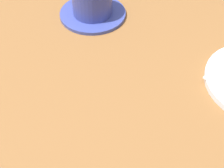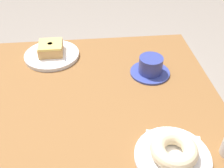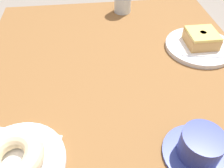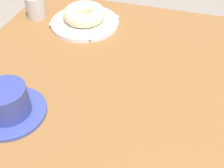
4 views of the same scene
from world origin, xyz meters
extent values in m
cube|color=brown|center=(0.00, 0.00, 0.75)|extent=(0.95, 0.82, 0.05)
cylinder|color=olive|center=(-0.39, 0.35, 0.36)|extent=(0.06, 0.06, 0.73)
cylinder|color=white|center=(-0.25, 0.24, 0.78)|extent=(0.20, 0.20, 0.01)
cube|color=white|center=(-0.25, 0.24, 0.79)|extent=(0.18, 0.18, 0.00)
torus|color=beige|center=(-0.25, 0.24, 0.81)|extent=(0.12, 0.12, 0.04)
cylinder|color=#38469A|center=(-0.27, -0.13, 0.78)|extent=(0.15, 0.15, 0.01)
cylinder|color=#333F92|center=(-0.27, -0.13, 0.82)|extent=(0.09, 0.09, 0.06)
cylinder|color=black|center=(-0.27, -0.13, 0.84)|extent=(0.08, 0.08, 0.00)
cylinder|color=#B8B5B1|center=(-0.41, 0.24, 0.81)|extent=(0.06, 0.06, 0.07)
camera|label=1|loc=(0.24, 0.23, 1.22)|focal=53.85mm
camera|label=2|loc=(-0.05, 0.65, 1.37)|focal=42.65mm
camera|label=3|loc=(-0.50, 0.08, 1.23)|focal=37.68mm
camera|label=4|loc=(0.04, -0.44, 1.21)|focal=44.85mm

